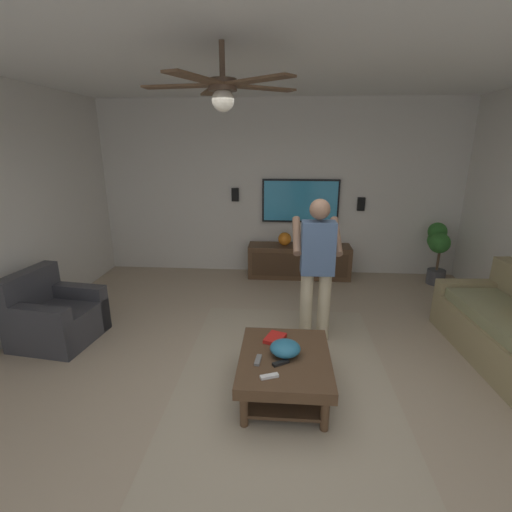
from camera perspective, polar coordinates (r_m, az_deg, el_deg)
ground_plane at (r=3.71m, az=2.30°, el=-19.22°), size 7.88×7.88×0.00m
wall_back_tv at (r=6.37m, az=3.59°, el=10.26°), size 0.10×6.23×2.89m
ceiling_slab at (r=3.08m, az=3.05°, el=30.91°), size 6.77×6.23×0.10m
area_rug at (r=3.77m, az=4.33°, el=-18.54°), size 3.09×2.02×0.01m
armchair at (r=4.87m, az=-28.59°, el=-8.33°), size 0.89×0.90×0.82m
coffee_table at (r=3.44m, az=4.43°, el=-16.57°), size 1.00×0.80×0.40m
media_console at (r=6.30m, az=6.63°, el=-0.80°), size 0.45×1.70×0.55m
tv at (r=6.31m, az=6.86°, el=8.42°), size 0.05×1.28×0.72m
person_standing at (r=4.11m, az=9.38°, el=-1.07°), size 0.54×0.54×1.64m
potted_plant_tall at (r=6.55m, az=26.25°, el=1.48°), size 0.55×0.40×0.99m
bowl at (r=3.37m, az=4.52°, el=-13.98°), size 0.27×0.27×0.12m
remote_white at (r=3.11m, az=2.07°, el=-18.02°), size 0.09×0.16×0.02m
remote_black at (r=3.27m, az=3.82°, el=-16.10°), size 0.12×0.15×0.02m
remote_grey at (r=3.30m, az=0.32°, el=-15.74°), size 0.15×0.06×0.02m
book at (r=3.61m, az=2.95°, el=-12.53°), size 0.26×0.23×0.04m
vase_round at (r=6.18m, az=4.44°, el=2.64°), size 0.22×0.22×0.22m
wall_speaker_left at (r=6.45m, az=15.88°, el=7.70°), size 0.06×0.12×0.22m
wall_speaker_right at (r=6.36m, az=-3.22°, el=9.41°), size 0.06×0.12×0.22m
ceiling_fan at (r=2.87m, az=-5.20°, el=24.24°), size 1.16×1.13×0.46m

